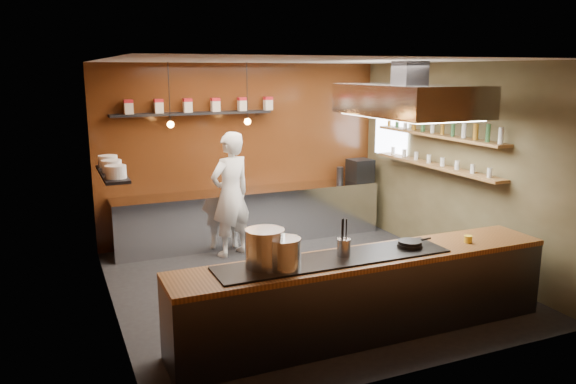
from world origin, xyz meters
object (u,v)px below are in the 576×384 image
extractor_hood (409,100)px  stockpot_large (265,248)px  stockpot_small (284,254)px  chef (231,194)px  espresso_machine (360,170)px

extractor_hood → stockpot_large: size_ratio=4.98×
stockpot_small → chef: size_ratio=0.17×
extractor_hood → stockpot_small: 3.00m
stockpot_large → stockpot_small: stockpot_large is taller
chef → espresso_machine: bearing=170.8°
stockpot_small → espresso_machine: espresso_machine is taller
stockpot_small → stockpot_large: bearing=138.8°
stockpot_large → chef: chef is taller
extractor_hood → espresso_machine: extractor_hood is taller
extractor_hood → stockpot_large: (-2.47, -1.15, -1.37)m
stockpot_small → espresso_machine: bearing=50.7°
stockpot_large → espresso_machine: stockpot_large is taller
stockpot_small → chef: chef is taller
stockpot_small → espresso_machine: size_ratio=0.85×
espresso_machine → extractor_hood: bearing=-111.1°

